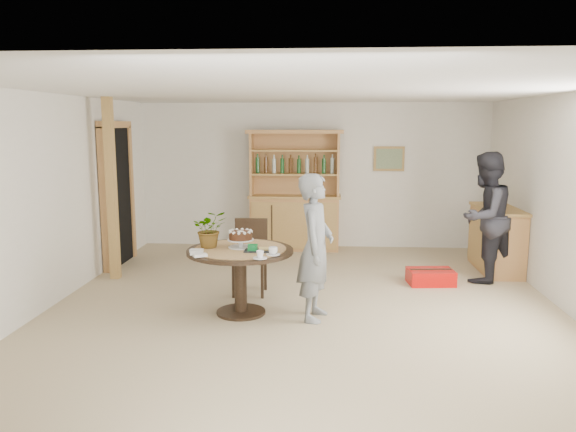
{
  "coord_description": "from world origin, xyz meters",
  "views": [
    {
      "loc": [
        0.25,
        -6.25,
        2.15
      ],
      "look_at": [
        -0.22,
        0.37,
        1.05
      ],
      "focal_mm": 35.0,
      "sensor_mm": 36.0,
      "label": 1
    }
  ],
  "objects_px": {
    "hutch": "(295,209)",
    "red_suitcase": "(431,277)",
    "dining_chair": "(250,251)",
    "dining_table": "(240,262)",
    "adult_person": "(485,217)",
    "sideboard": "(497,239)",
    "teen_boy": "(316,247)"
  },
  "relations": [
    {
      "from": "hutch",
      "to": "red_suitcase",
      "type": "distance_m",
      "value": 2.88
    },
    {
      "from": "hutch",
      "to": "dining_chair",
      "type": "relative_size",
      "value": 2.16
    },
    {
      "from": "hutch",
      "to": "red_suitcase",
      "type": "bearing_deg",
      "value": -46.03
    },
    {
      "from": "dining_table",
      "to": "red_suitcase",
      "type": "bearing_deg",
      "value": 29.66
    },
    {
      "from": "adult_person",
      "to": "red_suitcase",
      "type": "distance_m",
      "value": 1.1
    },
    {
      "from": "sideboard",
      "to": "adult_person",
      "type": "distance_m",
      "value": 0.79
    },
    {
      "from": "dining_chair",
      "to": "hutch",
      "type": "bearing_deg",
      "value": 80.57
    },
    {
      "from": "hutch",
      "to": "adult_person",
      "type": "distance_m",
      "value": 3.25
    },
    {
      "from": "sideboard",
      "to": "red_suitcase",
      "type": "xyz_separation_m",
      "value": [
        -1.08,
        -0.79,
        -0.37
      ]
    },
    {
      "from": "dining_chair",
      "to": "adult_person",
      "type": "relative_size",
      "value": 0.53
    },
    {
      "from": "dining_chair",
      "to": "dining_table",
      "type": "bearing_deg",
      "value": -90.11
    },
    {
      "from": "red_suitcase",
      "to": "teen_boy",
      "type": "bearing_deg",
      "value": -142.09
    },
    {
      "from": "hutch",
      "to": "sideboard",
      "type": "height_order",
      "value": "hutch"
    },
    {
      "from": "sideboard",
      "to": "adult_person",
      "type": "relative_size",
      "value": 0.71
    },
    {
      "from": "dining_table",
      "to": "red_suitcase",
      "type": "distance_m",
      "value": 2.78
    },
    {
      "from": "dining_chair",
      "to": "red_suitcase",
      "type": "bearing_deg",
      "value": 12.32
    },
    {
      "from": "dining_chair",
      "to": "red_suitcase",
      "type": "relative_size",
      "value": 1.48
    },
    {
      "from": "teen_boy",
      "to": "red_suitcase",
      "type": "distance_m",
      "value": 2.23
    },
    {
      "from": "dining_table",
      "to": "sideboard",
      "type": "bearing_deg",
      "value": 31.8
    },
    {
      "from": "dining_table",
      "to": "teen_boy",
      "type": "bearing_deg",
      "value": -6.71
    },
    {
      "from": "hutch",
      "to": "dining_table",
      "type": "xyz_separation_m",
      "value": [
        -0.42,
        -3.39,
        -0.08
      ]
    },
    {
      "from": "dining_table",
      "to": "teen_boy",
      "type": "xyz_separation_m",
      "value": [
        0.85,
        -0.1,
        0.2
      ]
    },
    {
      "from": "sideboard",
      "to": "teen_boy",
      "type": "height_order",
      "value": "teen_boy"
    },
    {
      "from": "dining_table",
      "to": "hutch",
      "type": "bearing_deg",
      "value": 82.95
    },
    {
      "from": "hutch",
      "to": "dining_table",
      "type": "distance_m",
      "value": 3.41
    },
    {
      "from": "red_suitcase",
      "to": "hutch",
      "type": "bearing_deg",
      "value": 128.3
    },
    {
      "from": "sideboard",
      "to": "red_suitcase",
      "type": "height_order",
      "value": "sideboard"
    },
    {
      "from": "sideboard",
      "to": "adult_person",
      "type": "height_order",
      "value": "adult_person"
    },
    {
      "from": "teen_boy",
      "to": "sideboard",
      "type": "bearing_deg",
      "value": -39.33
    },
    {
      "from": "hutch",
      "to": "teen_boy",
      "type": "distance_m",
      "value": 3.51
    },
    {
      "from": "red_suitcase",
      "to": "dining_chair",
      "type": "bearing_deg",
      "value": -173.22
    },
    {
      "from": "sideboard",
      "to": "adult_person",
      "type": "xyz_separation_m",
      "value": [
        -0.35,
        -0.58,
        0.42
      ]
    }
  ]
}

